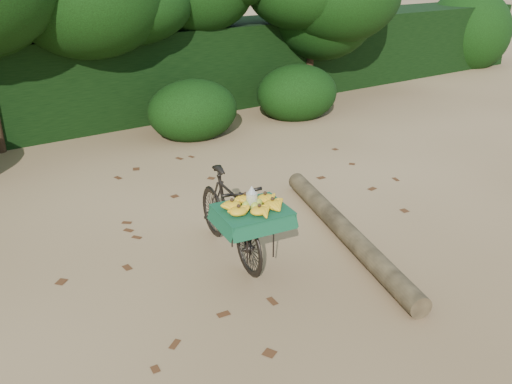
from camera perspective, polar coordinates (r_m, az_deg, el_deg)
ground at (r=6.52m, az=-0.70°, el=-6.17°), size 80.00×80.00×0.00m
vendor_bicycle at (r=6.20m, az=-2.73°, el=-2.40°), size 0.81×1.80×1.02m
fallen_log at (r=6.79m, az=9.37°, el=-4.03°), size 1.17×3.28×0.24m
hedge_backdrop at (r=11.70m, az=-18.08°, el=11.13°), size 26.00×1.80×1.80m
tree_row at (r=10.59m, az=-21.02°, el=15.58°), size 14.50×2.00×4.00m
bush_clumps at (r=10.11m, az=-11.73°, el=7.28°), size 8.80×1.70×0.90m
leaf_litter at (r=7.00m, az=-3.60°, el=-3.90°), size 7.00×7.30×0.01m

